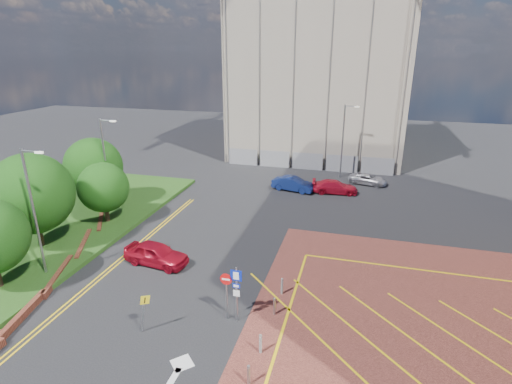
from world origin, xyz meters
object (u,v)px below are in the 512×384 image
at_px(lamp_back, 343,139).
at_px(warning_sign, 144,309).
at_px(lamp_left_near, 34,208).
at_px(car_blue_back, 293,184).
at_px(tree_b, 32,194).
at_px(lamp_left_far, 106,162).
at_px(car_red_back, 335,187).
at_px(sign_cluster, 233,288).
at_px(tree_c, 103,187).
at_px(car_red_left, 156,254).
at_px(car_silver_back, 368,179).
at_px(tree_d, 94,166).

height_order(lamp_back, warning_sign, lamp_back).
relative_size(lamp_left_near, car_blue_back, 1.86).
distance_m(tree_b, lamp_left_far, 7.10).
bearing_deg(lamp_left_far, car_red_back, 29.84).
xyz_separation_m(sign_cluster, warning_sign, (-3.95, -2.13, -0.52)).
height_order(lamp_left_near, lamp_left_far, same).
relative_size(sign_cluster, car_red_back, 0.72).
height_order(lamp_back, sign_cluster, lamp_back).
distance_m(tree_c, car_red_left, 8.81).
bearing_deg(tree_c, car_blue_back, 42.55).
height_order(lamp_back, car_blue_back, lamp_back).
xyz_separation_m(lamp_back, car_red_back, (-0.23, -5.52, -3.71)).
height_order(warning_sign, car_red_left, warning_sign).
xyz_separation_m(lamp_left_near, car_blue_back, (12.13, 20.13, -3.95)).
relative_size(car_red_left, car_blue_back, 1.03).
xyz_separation_m(tree_c, car_silver_back, (20.53, 16.22, -2.64)).
distance_m(lamp_back, warning_sign, 30.30).
bearing_deg(car_silver_back, lamp_back, 71.41).
relative_size(lamp_left_near, lamp_left_far, 1.00).
relative_size(car_red_left, car_red_back, 0.99).
relative_size(tree_b, car_silver_back, 1.70).
bearing_deg(lamp_left_near, tree_c, 97.69).
xyz_separation_m(warning_sign, car_blue_back, (3.37, 23.28, -0.72)).
bearing_deg(lamp_left_near, sign_cluster, -4.56).
distance_m(lamp_back, car_silver_back, 5.13).
height_order(tree_d, car_red_left, tree_d).
bearing_deg(car_red_left, lamp_left_far, 56.40).
relative_size(tree_c, car_red_left, 1.11).
distance_m(lamp_back, car_blue_back, 8.18).
bearing_deg(car_red_back, car_red_left, 142.56).
relative_size(tree_b, car_red_left, 1.53).
bearing_deg(tree_b, car_red_back, 42.09).
relative_size(lamp_left_far, car_silver_back, 2.02).
relative_size(lamp_left_near, warning_sign, 3.55).
bearing_deg(sign_cluster, tree_d, 144.42).
distance_m(tree_b, tree_d, 8.07).
height_order(car_blue_back, car_red_back, car_blue_back).
distance_m(sign_cluster, car_silver_back, 26.15).
height_order(car_red_left, car_silver_back, car_red_left).
xyz_separation_m(lamp_back, sign_cluster, (-3.78, -27.02, -2.41)).
relative_size(car_red_back, car_silver_back, 1.13).
height_order(lamp_left_far, lamp_back, lamp_left_far).
bearing_deg(car_silver_back, car_red_left, 159.76).
bearing_deg(car_red_back, lamp_left_far, 113.37).
xyz_separation_m(car_red_left, car_blue_back, (6.21, 16.89, -0.04)).
bearing_deg(car_red_left, car_blue_back, -13.30).
bearing_deg(tree_b, lamp_left_far, 81.23).
bearing_deg(warning_sign, tree_b, 152.57).
relative_size(lamp_back, warning_sign, 3.55).
relative_size(lamp_left_far, lamp_back, 1.00).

